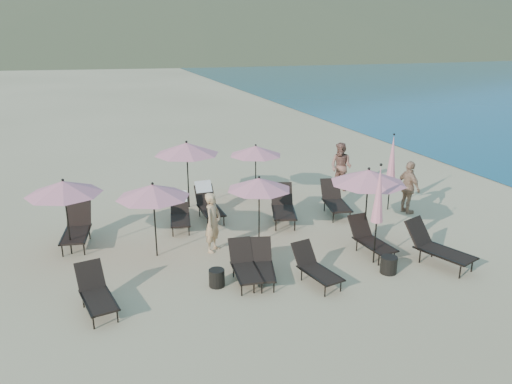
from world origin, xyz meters
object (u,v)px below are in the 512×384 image
object	(u,v)px
lounger_9	(283,206)
umbrella_open_0	(153,191)
lounger_0	(96,292)
beachgoer_b	(341,167)
lounger_10	(335,200)
side_table_1	(389,265)
lounger_2	(262,264)
beachgoer_a	(213,222)
lounger_6	(77,228)
umbrella_closed_1	(392,157)
lounger_5	(437,246)
umbrella_open_4	(256,151)
umbrella_open_5	(64,188)
umbrella_open_2	(368,177)
lounger_4	(370,238)
lounger_8	(208,203)
umbrella_open_3	(187,149)
umbrella_open_1	(259,184)
lounger_1	(245,265)
lounger_3	(315,267)
side_table_0	(217,278)
lounger_7	(180,212)
umbrella_closed_0	(379,195)

from	to	relation	value
lounger_9	umbrella_open_0	bearing A→B (deg)	-145.51
lounger_0	beachgoer_b	distance (m)	11.03
lounger_10	side_table_1	bearing A→B (deg)	-87.87
lounger_2	beachgoer_a	bearing A→B (deg)	124.37
lounger_6	umbrella_closed_1	bearing A→B (deg)	6.14
lounger_5	lounger_9	size ratio (longest dim) A/B	0.99
umbrella_open_4	umbrella_open_5	xyz separation A→B (m)	(-6.38, -2.82, 0.11)
umbrella_open_4	lounger_10	bearing A→B (deg)	-49.41
lounger_10	umbrella_open_2	bearing A→B (deg)	-86.62
lounger_2	lounger_4	xyz separation A→B (m)	(3.34, 0.46, 0.03)
lounger_0	lounger_8	distance (m)	6.05
lounger_2	umbrella_open_3	bearing A→B (deg)	111.27
umbrella_open_1	side_table_1	size ratio (longest dim) A/B	4.52
lounger_0	umbrella_open_0	bearing A→B (deg)	44.12
lounger_5	umbrella_open_4	world-z (taller)	umbrella_open_4
lounger_1	umbrella_open_3	xyz separation A→B (m)	(-0.19, 5.76, 1.68)
lounger_3	umbrella_open_5	world-z (taller)	umbrella_open_5
umbrella_open_1	umbrella_open_2	world-z (taller)	umbrella_open_2
umbrella_open_0	umbrella_open_3	bearing A→B (deg)	65.36
lounger_2	lounger_8	bearing A→B (deg)	107.89
lounger_6	lounger_9	bearing A→B (deg)	6.43
lounger_5	lounger_9	bearing A→B (deg)	101.98
umbrella_open_0	umbrella_closed_1	distance (m)	8.16
side_table_0	beachgoer_b	world-z (taller)	beachgoer_b
lounger_4	lounger_7	distance (m)	5.87
lounger_1	lounger_9	xyz separation A→B (m)	(2.42, 3.47, 0.09)
umbrella_open_3	lounger_9	bearing A→B (deg)	-41.28
lounger_6	side_table_1	xyz separation A→B (m)	(7.45, -4.54, -0.27)
lounger_6	lounger_4	bearing A→B (deg)	-14.80
umbrella_open_4	beachgoer_b	xyz separation A→B (m)	(3.42, -0.09, -0.88)
umbrella_open_5	umbrella_open_1	bearing A→B (deg)	-9.76
lounger_8	umbrella_open_1	world-z (taller)	umbrella_open_1
lounger_6	lounger_7	xyz separation A→B (m)	(3.06, 0.36, -0.02)
lounger_2	beachgoer_a	distance (m)	2.20
lounger_10	lounger_3	bearing A→B (deg)	-111.36
lounger_9	lounger_2	bearing A→B (deg)	-102.27
lounger_6	umbrella_open_2	size ratio (longest dim) A/B	0.83
lounger_1	lounger_10	world-z (taller)	lounger_10
umbrella_open_4	side_table_1	world-z (taller)	umbrella_open_4
umbrella_open_1	umbrella_open_0	bearing A→B (deg)	-179.98
umbrella_closed_1	side_table_0	bearing A→B (deg)	-154.63
lounger_7	umbrella_open_0	bearing A→B (deg)	-108.10
lounger_9	beachgoer_a	size ratio (longest dim) A/B	1.17
lounger_9	lounger_3	bearing A→B (deg)	-84.04
lounger_5	lounger_10	world-z (taller)	lounger_5
lounger_0	side_table_0	distance (m)	2.79
lounger_2	lounger_6	bearing A→B (deg)	153.94
umbrella_open_3	umbrella_closed_1	distance (m)	6.90
lounger_2	lounger_6	distance (m)	5.72
lounger_2	umbrella_closed_0	world-z (taller)	umbrella_closed_0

